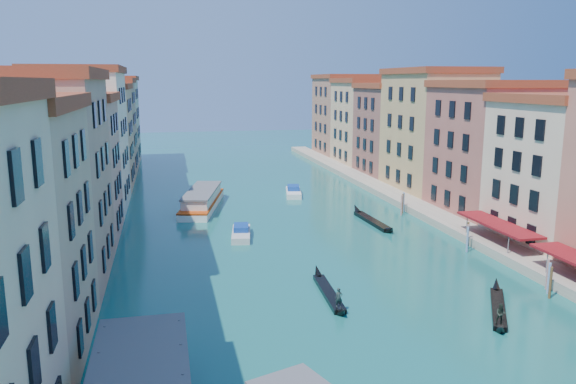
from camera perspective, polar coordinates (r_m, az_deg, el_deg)
The scene contains 10 objects.
left_bank_palazzos at distance 81.77m, azimuth -20.76°, elevation 4.06°, with size 12.80×128.40×21.00m.
right_bank_palazzos at distance 92.41m, azimuth 16.22°, elevation 5.11°, with size 12.80×128.40×21.00m.
quay at distance 90.29m, azimuth 11.44°, elevation -0.75°, with size 4.00×140.00×1.00m, color gray.
mooring_poles_right at distance 58.23m, azimuth 23.31°, elevation -7.28°, with size 1.44×54.24×3.20m.
vaporetto_far at distance 85.88m, azimuth -8.70°, elevation -0.76°, with size 8.24×19.02×2.76m.
gondola_fore at distance 51.05m, azimuth 4.15°, elevation -10.03°, with size 1.55×11.44×2.28m.
gondola_right at distance 50.64m, azimuth 20.59°, elevation -10.87°, with size 6.47×10.17×2.26m.
gondola_far at distance 76.93m, azimuth 8.47°, elevation -2.80°, with size 1.72×13.48×1.91m.
motorboat_mid at distance 69.35m, azimuth -4.79°, elevation -4.13°, with size 3.21×7.15×1.43m.
motorboat_far at distance 94.29m, azimuth 0.55°, elevation 0.05°, with size 3.73×7.82×1.56m.
Camera 1 is at (-14.10, -15.70, 18.85)m, focal length 35.00 mm.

